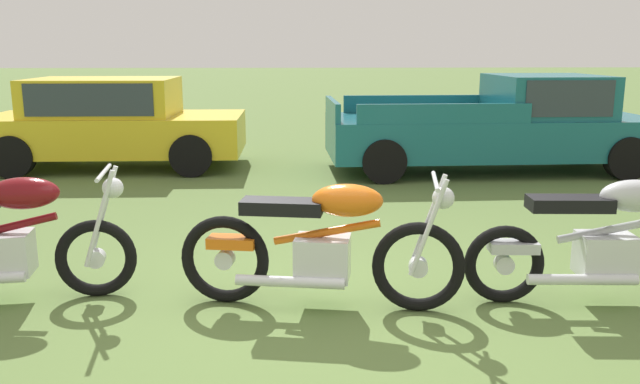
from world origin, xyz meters
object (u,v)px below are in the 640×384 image
object	(u,v)px
pickup_truck_teal	(506,123)
motorcycle_silver	(608,242)
motorcycle_orange	(323,245)
car_yellow	(111,118)
motorcycle_maroon	(3,240)

from	to	relation	value
pickup_truck_teal	motorcycle_silver	bearing A→B (deg)	-101.80
pickup_truck_teal	motorcycle_orange	bearing A→B (deg)	-121.26
motorcycle_orange	pickup_truck_teal	size ratio (longest dim) A/B	0.42
motorcycle_orange	car_yellow	bearing A→B (deg)	126.74
motorcycle_maroon	car_yellow	world-z (taller)	car_yellow
motorcycle_silver	car_yellow	size ratio (longest dim) A/B	0.51
car_yellow	pickup_truck_teal	size ratio (longest dim) A/B	0.80
motorcycle_silver	car_yellow	world-z (taller)	car_yellow
motorcycle_maroon	pickup_truck_teal	bearing A→B (deg)	36.75
car_yellow	motorcycle_maroon	bearing A→B (deg)	-82.88
motorcycle_maroon	motorcycle_orange	bearing A→B (deg)	-11.92
motorcycle_maroon	car_yellow	xyz separation A→B (m)	(-0.76, 5.82, 0.31)
motorcycle_maroon	motorcycle_orange	world-z (taller)	same
motorcycle_orange	motorcycle_maroon	bearing A→B (deg)	-175.53
motorcycle_silver	pickup_truck_teal	world-z (taller)	pickup_truck_teal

